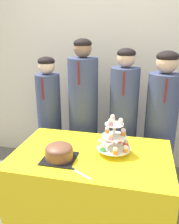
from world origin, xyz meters
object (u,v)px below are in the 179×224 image
(round_cake, at_px, (59,152))
(student_0, at_px, (50,123))
(cake_knife, at_px, (75,170))
(student_3, at_px, (160,130))
(cupcake_stand, at_px, (114,138))
(student_2, at_px, (123,126))
(student_1, at_px, (83,120))

(round_cake, distance_m, student_0, 0.90)
(round_cake, xyz_separation_m, cake_knife, (0.16, -0.13, -0.06))
(cake_knife, xyz_separation_m, student_3, (0.62, 0.92, -0.02))
(round_cake, height_order, student_0, student_0)
(student_3, bearing_deg, cupcake_stand, -122.86)
(round_cake, bearing_deg, cake_knife, -37.90)
(student_0, xyz_separation_m, student_3, (1.19, 0.00, 0.03))
(student_0, bearing_deg, cupcake_stand, -37.46)
(cupcake_stand, bearing_deg, student_0, 142.54)
(cupcake_stand, distance_m, student_0, 1.02)
(cupcake_stand, distance_m, student_2, 0.63)
(student_1, xyz_separation_m, student_2, (0.42, -0.00, -0.04))
(cupcake_stand, xyz_separation_m, student_3, (0.39, 0.61, -0.15))
(cake_knife, distance_m, student_0, 1.08)
(cake_knife, relative_size, student_2, 0.14)
(student_1, xyz_separation_m, student_3, (0.80, -0.00, -0.04))
(cake_knife, bearing_deg, round_cake, 172.59)
(student_3, bearing_deg, round_cake, -134.55)
(student_0, bearing_deg, student_2, 0.00)
(student_3, bearing_deg, student_2, -180.00)
(round_cake, relative_size, student_1, 0.16)
(round_cake, distance_m, student_2, 0.90)
(student_1, distance_m, student_3, 0.80)
(student_0, relative_size, student_3, 0.95)
(student_1, distance_m, student_2, 0.43)
(cake_knife, bearing_deg, cupcake_stand, 84.33)
(student_1, bearing_deg, round_cake, -88.95)
(student_0, bearing_deg, student_1, 0.00)
(round_cake, relative_size, cupcake_stand, 0.79)
(cake_knife, relative_size, cupcake_stand, 0.66)
(cake_knife, xyz_separation_m, student_2, (0.25, 0.92, -0.01))
(student_2, bearing_deg, cake_knife, -105.07)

